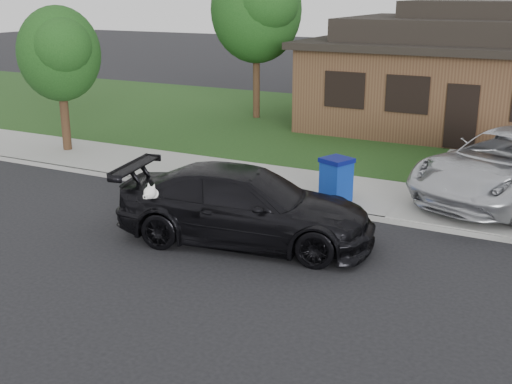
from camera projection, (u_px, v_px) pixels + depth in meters
The scene contains 10 objects.
ground at pixel (164, 245), 13.53m from camera, with size 120.00×120.00×0.00m, color black.
sidewalk at pixel (268, 182), 17.75m from camera, with size 60.00×3.00×0.12m, color gray.
curb at pixel (243, 197), 16.48m from camera, with size 60.00×0.12×0.12m, color gray.
lawn at pixel (361, 129), 24.53m from camera, with size 60.00×13.00×0.13m, color #193814.
sedan at pixel (245, 206), 13.52m from camera, with size 5.77×3.14×1.58m.
minivan at pixel (510, 165), 15.93m from camera, with size 2.78×6.03×1.67m, color #B7BABF.
recycling_bin at pixel (336, 179), 15.84m from camera, with size 0.86×0.86×1.10m.
house at pixel (484, 75), 23.85m from camera, with size 12.60×8.60×4.65m.
tree_0 at pixel (259, 8), 25.00m from camera, with size 3.78×3.60×6.34m.
tree_2 at pixel (60, 53), 20.11m from camera, with size 2.73×2.60×4.59m.
Camera 1 is at (7.50, -10.28, 5.13)m, focal length 45.00 mm.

